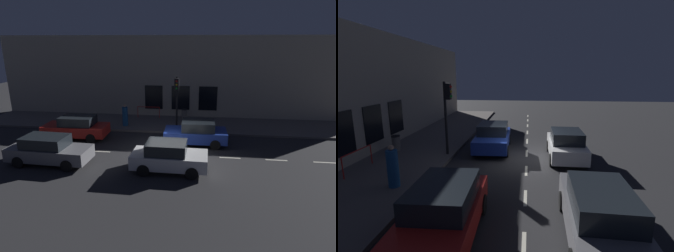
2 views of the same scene
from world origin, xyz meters
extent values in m
plane|color=#28282B|center=(0.00, 0.00, 0.00)|extent=(60.00, 60.00, 0.00)
cube|color=#5B5654|center=(6.25, 0.00, 0.07)|extent=(4.50, 32.00, 0.15)
cube|color=#B2A893|center=(8.80, 0.00, 3.48)|extent=(0.60, 32.00, 6.95)
cube|color=black|center=(8.47, -2.34, 1.78)|extent=(0.04, 1.55, 2.06)
cube|color=black|center=(8.47, 0.00, 1.78)|extent=(0.04, 1.55, 2.06)
cube|color=black|center=(8.47, 2.34, 1.78)|extent=(0.04, 1.55, 2.06)
cube|color=beige|center=(0.00, -14.00, 0.00)|extent=(0.12, 1.20, 0.01)
cube|color=beige|center=(0.00, -11.40, 0.00)|extent=(0.12, 1.20, 0.01)
cube|color=beige|center=(0.00, -8.80, 0.00)|extent=(0.12, 1.20, 0.01)
cube|color=beige|center=(0.00, -6.20, 0.00)|extent=(0.12, 1.20, 0.01)
cube|color=beige|center=(0.00, -3.60, 0.00)|extent=(0.12, 1.20, 0.01)
cube|color=beige|center=(0.00, -1.00, 0.00)|extent=(0.12, 1.20, 0.01)
cube|color=beige|center=(0.00, 1.60, 0.00)|extent=(0.12, 1.20, 0.01)
cube|color=beige|center=(0.00, 4.20, 0.00)|extent=(0.12, 1.20, 0.01)
cube|color=beige|center=(0.00, 6.80, 0.00)|extent=(0.12, 1.20, 0.01)
cylinder|color=black|center=(4.37, -0.06, 2.13)|extent=(0.14, 0.14, 3.95)
cube|color=black|center=(4.17, -0.06, 3.58)|extent=(0.26, 0.32, 0.84)
sphere|color=red|center=(4.03, -0.06, 3.83)|extent=(0.15, 0.15, 0.15)
sphere|color=gold|center=(4.03, -0.06, 3.58)|extent=(0.15, 0.15, 0.15)
sphere|color=green|center=(4.03, -0.06, 3.33)|extent=(0.15, 0.15, 0.15)
cube|color=silver|center=(-2.08, -0.31, 0.63)|extent=(1.81, 3.93, 0.70)
cube|color=black|center=(-2.08, -0.15, 1.28)|extent=(1.57, 2.05, 0.60)
cylinder|color=black|center=(-1.28, -1.53, 0.32)|extent=(0.23, 0.64, 0.64)
cylinder|color=black|center=(-2.91, -1.51, 0.32)|extent=(0.23, 0.64, 0.64)
cylinder|color=black|center=(-1.25, 0.89, 0.32)|extent=(0.23, 0.64, 0.64)
cylinder|color=black|center=(-2.88, 0.91, 0.32)|extent=(0.23, 0.64, 0.64)
cube|color=slate|center=(-2.00, 6.31, 0.63)|extent=(1.89, 4.54, 0.70)
cube|color=black|center=(-1.99, 6.49, 1.28)|extent=(1.60, 2.39, 0.60)
cylinder|color=black|center=(-1.25, 4.89, 0.32)|extent=(0.24, 0.65, 0.64)
cylinder|color=black|center=(-2.85, 4.96, 0.32)|extent=(0.24, 0.65, 0.64)
cube|color=red|center=(2.20, 6.72, 0.63)|extent=(1.89, 4.36, 0.70)
cube|color=black|center=(2.20, 6.54, 1.28)|extent=(1.63, 2.28, 0.60)
cylinder|color=black|center=(1.39, 5.36, 0.32)|extent=(0.23, 0.64, 0.64)
cylinder|color=black|center=(3.06, 5.39, 0.32)|extent=(0.23, 0.64, 0.64)
cube|color=#1E389E|center=(2.03, -1.51, 0.63)|extent=(2.01, 4.04, 0.70)
cube|color=black|center=(2.04, -1.67, 1.28)|extent=(1.73, 2.12, 0.60)
cylinder|color=black|center=(1.11, -0.30, 0.32)|extent=(0.24, 0.65, 0.64)
cylinder|color=black|center=(2.88, -0.25, 0.32)|extent=(0.24, 0.65, 0.64)
cylinder|color=black|center=(1.18, -2.77, 0.32)|extent=(0.24, 0.65, 0.64)
cylinder|color=black|center=(2.96, -2.72, 0.32)|extent=(0.24, 0.65, 0.64)
cylinder|color=#1E5189|center=(5.13, 4.03, 0.89)|extent=(0.60, 0.60, 1.47)
sphere|color=tan|center=(5.13, 4.03, 1.73)|extent=(0.21, 0.21, 0.21)
cube|color=tan|center=(5.05, 3.97, 1.73)|extent=(0.07, 0.07, 0.06)
cylinder|color=slate|center=(7.50, -0.40, 0.56)|extent=(0.45, 0.45, 0.82)
cylinder|color=black|center=(7.50, -0.40, 1.00)|extent=(0.48, 0.48, 0.06)
cylinder|color=red|center=(7.60, 1.72, 0.62)|extent=(0.05, 0.05, 0.95)
cylinder|color=red|center=(7.60, 3.60, 0.62)|extent=(0.05, 0.05, 0.95)
cylinder|color=red|center=(7.60, 2.66, 1.10)|extent=(0.05, 1.88, 0.05)
camera|label=1|loc=(-15.46, -1.92, 6.54)|focal=30.20mm
camera|label=2|loc=(-0.05, 12.45, 4.45)|focal=26.03mm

